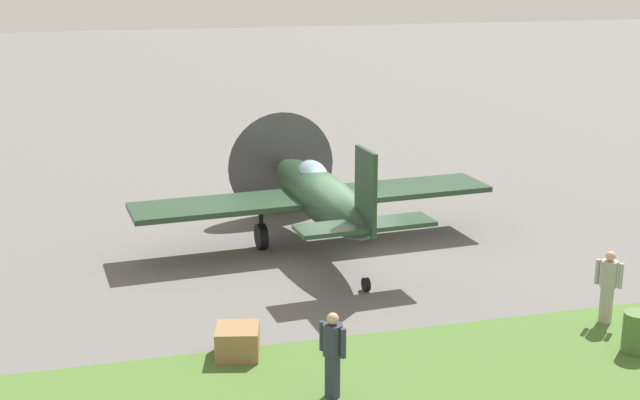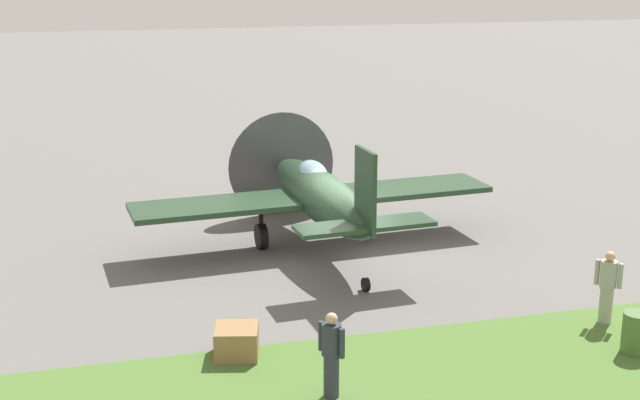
% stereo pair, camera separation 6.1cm
% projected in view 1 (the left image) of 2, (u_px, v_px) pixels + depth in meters
% --- Properties ---
extents(ground_plane, '(160.00, 160.00, 0.00)m').
position_uv_depth(ground_plane, '(346.00, 261.00, 24.51)').
color(ground_plane, '#605E5B').
extents(airplane_lead, '(10.67, 8.44, 3.80)m').
position_uv_depth(airplane_lead, '(318.00, 194.00, 25.24)').
color(airplane_lead, '#233D28').
rests_on(airplane_lead, ground).
extents(ground_crew_chief, '(0.46, 0.50, 1.73)m').
position_uv_depth(ground_crew_chief, '(608.00, 285.00, 20.18)').
color(ground_crew_chief, '#9E998E').
rests_on(ground_crew_chief, ground).
extents(ground_crew_mechanic, '(0.40, 0.54, 1.73)m').
position_uv_depth(ground_crew_mechanic, '(333.00, 353.00, 16.75)').
color(ground_crew_mechanic, '#2D3342').
rests_on(ground_crew_mechanic, ground).
extents(fuel_drum, '(0.60, 0.60, 0.90)m').
position_uv_depth(fuel_drum, '(637.00, 333.00, 18.77)').
color(fuel_drum, '#476633').
rests_on(fuel_drum, ground).
extents(supply_crate, '(1.09, 1.09, 0.64)m').
position_uv_depth(supply_crate, '(238.00, 342.00, 18.65)').
color(supply_crate, olive).
rests_on(supply_crate, ground).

